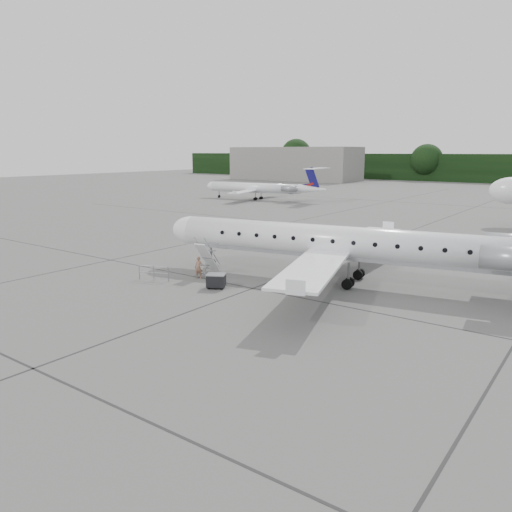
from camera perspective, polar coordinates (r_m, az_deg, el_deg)
The scene contains 8 objects.
ground at distance 27.69m, azimuth 7.02°, elevation -6.66°, with size 320.00×320.00×0.00m, color #60605E.
terminal_building at distance 156.65m, azimuth 4.42°, elevation 10.48°, with size 40.00×14.00×10.00m, color gray.
main_regional_jet at distance 33.89m, azimuth 9.59°, elevation 3.38°, with size 30.00×21.60×7.69m, color white, non-canonical shape.
airstair at distance 36.04m, azimuth -5.57°, elevation -0.28°, with size 0.85×2.08×2.41m, color white, non-canonical shape.
passenger at distance 35.15m, azimuth -6.56°, elevation -1.33°, with size 0.57×0.37×1.55m, color #8B604C.
safety_railing at distance 35.14m, azimuth -11.61°, elevation -1.96°, with size 2.20×0.08×1.00m, color gray, non-canonical shape.
baggage_cart at distance 32.64m, azimuth -4.57°, elevation -2.81°, with size 1.16×0.94×1.01m, color black, non-canonical shape.
bg_regional_left at distance 92.50m, azimuth -0.20°, elevation 8.33°, with size 23.06×16.60×6.05m, color white, non-canonical shape.
Camera 1 is at (12.67, -23.00, 8.77)m, focal length 35.00 mm.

